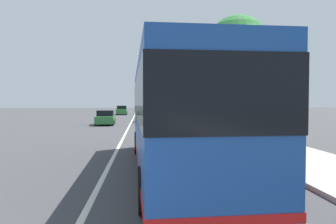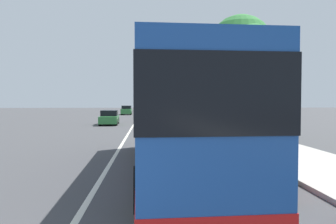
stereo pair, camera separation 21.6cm
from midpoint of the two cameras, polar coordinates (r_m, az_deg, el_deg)
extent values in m
cube|color=#B2ADA3|center=(13.65, 22.21, -7.83)|extent=(110.00, 3.60, 0.14)
cube|color=silver|center=(12.28, -10.99, -9.13)|extent=(110.00, 0.16, 0.01)
cube|color=#1E4C9E|center=(10.32, 0.46, -0.52)|extent=(11.76, 2.81, 3.12)
cube|color=black|center=(10.31, 0.46, 2.59)|extent=(11.80, 2.85, 1.24)
cube|color=red|center=(10.46, 0.46, -7.72)|extent=(11.79, 2.84, 0.16)
cylinder|color=black|center=(14.10, -5.96, -5.62)|extent=(1.01, 0.33, 1.00)
cylinder|color=black|center=(14.30, 3.03, -5.51)|extent=(1.01, 0.33, 1.00)
cylinder|color=black|center=(6.76, -5.13, -14.04)|extent=(1.01, 0.33, 1.00)
cylinder|color=black|center=(7.17, 13.45, -13.15)|extent=(1.01, 0.33, 1.00)
cylinder|color=black|center=(9.53, 20.56, -10.77)|extent=(0.55, 0.30, 0.56)
cylinder|color=black|center=(7.92, 20.92, -13.40)|extent=(0.55, 0.30, 0.56)
cube|color=red|center=(8.67, 20.75, -10.36)|extent=(1.24, 0.72, 0.36)
cylinder|color=#4C4C51|center=(9.29, 20.63, -7.33)|extent=(0.06, 0.06, 0.70)
cube|color=black|center=(35.83, -4.02, -0.89)|extent=(4.20, 1.92, 0.77)
cube|color=black|center=(35.78, -4.02, 0.20)|extent=(2.27, 1.70, 0.59)
cylinder|color=black|center=(37.17, -5.36, -1.17)|extent=(0.65, 0.25, 0.64)
cylinder|color=black|center=(37.26, -2.93, -1.15)|extent=(0.65, 0.25, 0.64)
cylinder|color=black|center=(34.45, -5.20, -1.42)|extent=(0.65, 0.25, 0.64)
cylinder|color=black|center=(34.54, -2.58, -1.40)|extent=(0.65, 0.25, 0.64)
cube|color=#2D7238|center=(31.97, -11.57, -1.33)|extent=(4.31, 1.91, 0.71)
cube|color=black|center=(32.18, -11.55, -0.18)|extent=(2.24, 1.69, 0.56)
cylinder|color=black|center=(30.53, -10.29, -1.88)|extent=(0.65, 0.24, 0.64)
cylinder|color=black|center=(30.66, -13.26, -1.88)|extent=(0.65, 0.24, 0.64)
cylinder|color=black|center=(33.32, -10.02, -1.55)|extent=(0.65, 0.24, 0.64)
cylinder|color=black|center=(33.44, -12.74, -1.56)|extent=(0.65, 0.24, 0.64)
cube|color=gold|center=(43.39, -4.00, -0.37)|extent=(4.09, 2.01, 0.80)
cube|color=black|center=(43.43, -4.00, 0.55)|extent=(2.23, 1.78, 0.59)
cylinder|color=black|center=(44.69, -5.16, -0.64)|extent=(0.65, 0.25, 0.64)
cylinder|color=black|center=(44.78, -3.02, -0.63)|extent=(0.65, 0.25, 0.64)
cylinder|color=black|center=(42.04, -5.03, -0.80)|extent=(0.65, 0.25, 0.64)
cylinder|color=black|center=(42.14, -2.75, -0.79)|extent=(0.65, 0.25, 0.64)
cube|color=#2D7238|center=(55.04, -8.56, 0.14)|extent=(3.93, 1.76, 0.84)
cube|color=black|center=(55.21, -8.55, 0.87)|extent=(1.92, 1.62, 0.56)
cylinder|color=black|center=(53.71, -7.81, -0.21)|extent=(0.64, 0.22, 0.64)
cylinder|color=black|center=(53.82, -9.50, -0.21)|extent=(0.64, 0.22, 0.64)
cylinder|color=black|center=(56.29, -7.66, -0.10)|extent=(0.64, 0.22, 0.64)
cylinder|color=black|center=(56.40, -9.27, -0.11)|extent=(0.64, 0.22, 0.64)
cylinder|color=brown|center=(17.36, 14.34, 0.81)|extent=(0.28, 0.28, 4.05)
sphere|color=#337F38|center=(17.54, 14.42, 10.42)|extent=(3.02, 3.02, 3.02)
cylinder|color=brown|center=(19.84, 12.22, 1.59)|extent=(0.39, 0.39, 4.48)
sphere|color=#337F38|center=(20.12, 12.30, 11.41)|extent=(3.97, 3.97, 3.97)
cylinder|color=slate|center=(17.92, 15.97, 4.00)|extent=(0.29, 0.29, 6.03)
camera|label=1|loc=(0.11, -90.54, -0.02)|focal=33.31mm
camera|label=2|loc=(0.11, 89.46, 0.02)|focal=33.31mm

